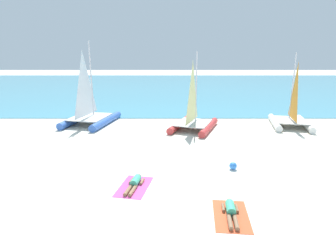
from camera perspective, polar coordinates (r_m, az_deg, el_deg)
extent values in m
plane|color=silver|center=(19.99, -0.06, -0.07)|extent=(120.00, 120.00, 0.00)
cube|color=#4C9EB7|center=(41.98, -0.17, 7.82)|extent=(120.00, 40.00, 0.05)
cylinder|color=#CC3838|center=(19.64, 2.02, 0.32)|extent=(1.79, 3.83, 0.45)
cylinder|color=#CC3838|center=(19.12, 7.88, -0.21)|extent=(1.79, 3.83, 0.45)
cube|color=silver|center=(19.12, 4.78, 0.66)|extent=(2.80, 3.07, 0.06)
cylinder|color=silver|center=(19.23, 5.38, 7.72)|extent=(0.09, 0.09, 4.67)
pyramid|color=#EAEA99|center=(18.36, 4.61, 6.97)|extent=(0.77, 1.94, 3.92)
cylinder|color=white|center=(21.61, 20.26, 0.73)|extent=(1.20, 3.86, 0.44)
cylinder|color=white|center=(22.02, 25.43, 0.46)|extent=(1.20, 3.86, 0.44)
cube|color=silver|center=(21.56, 23.03, 1.11)|extent=(2.46, 2.81, 0.05)
cylinder|color=silver|center=(21.72, 23.35, 7.25)|extent=(0.09, 0.09, 4.58)
pyramid|color=orange|center=(20.86, 23.81, 6.56)|extent=(0.45, 1.98, 3.84)
cylinder|color=blue|center=(22.00, -18.03, 1.26)|extent=(1.44, 4.46, 0.51)
cylinder|color=blue|center=(20.95, -12.49, 0.98)|extent=(1.44, 4.46, 0.51)
cube|color=silver|center=(21.20, -15.64, 1.74)|extent=(2.88, 3.27, 0.06)
cylinder|color=silver|center=(21.36, -15.34, 8.98)|extent=(0.11, 0.11, 5.30)
pyramid|color=white|center=(20.45, -16.65, 8.20)|extent=(0.55, 2.29, 4.45)
cube|color=#D84C99|center=(11.44, -7.01, -11.94)|extent=(1.44, 2.07, 0.01)
cylinder|color=#3FB28C|center=(11.54, -6.73, -10.81)|extent=(0.41, 0.67, 0.30)
sphere|color=#8C6647|center=(11.89, -6.14, -9.98)|extent=(0.22, 0.22, 0.22)
cylinder|color=#8C6647|center=(11.05, -8.19, -12.55)|extent=(0.28, 0.79, 0.14)
cylinder|color=#8C6647|center=(11.00, -7.28, -12.65)|extent=(0.28, 0.79, 0.14)
cylinder|color=#8C6647|center=(11.77, -7.53, -10.78)|extent=(0.18, 0.46, 0.10)
cylinder|color=#8C6647|center=(11.65, -5.44, -11.00)|extent=(0.18, 0.46, 0.10)
cube|color=#EA5933|center=(9.82, 12.22, -17.04)|extent=(1.28, 2.00, 0.01)
cylinder|color=#3FB28C|center=(9.91, 12.14, -15.67)|extent=(0.36, 0.65, 0.30)
sphere|color=#8C6647|center=(10.26, 11.88, -14.51)|extent=(0.22, 0.22, 0.22)
cylinder|color=#8C6647|center=(9.39, 12.00, -18.10)|extent=(0.22, 0.79, 0.14)
cylinder|color=#8C6647|center=(9.41, 13.15, -18.08)|extent=(0.22, 0.79, 0.14)
cylinder|color=#8C6647|center=(10.06, 10.72, -15.67)|extent=(0.14, 0.46, 0.10)
cylinder|color=#8C6647|center=(10.11, 13.30, -15.65)|extent=(0.14, 0.46, 0.10)
sphere|color=#337FE5|center=(13.15, 12.61, -7.75)|extent=(0.34, 0.34, 0.34)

